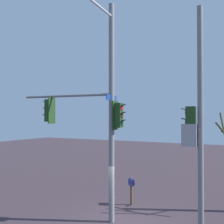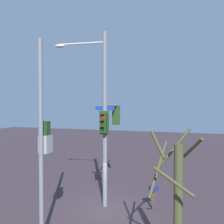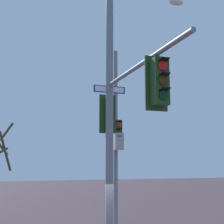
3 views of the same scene
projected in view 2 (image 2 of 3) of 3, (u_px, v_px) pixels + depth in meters
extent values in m
plane|color=#392D34|center=(106.00, 209.00, 13.40)|extent=(80.00, 80.00, 0.00)
cylinder|color=slate|center=(105.00, 120.00, 13.67)|extent=(0.26, 0.26, 9.84)
cylinder|color=silver|center=(82.00, 43.00, 13.83)|extent=(0.37, 2.69, 0.10)
ellipsoid|color=silver|center=(60.00, 46.00, 14.11)|extent=(0.42, 0.63, 0.20)
cylinder|color=slate|center=(114.00, 105.00, 15.98)|extent=(4.76, 0.60, 0.12)
cube|color=#1E3D19|center=(116.00, 115.00, 16.99)|extent=(0.33, 0.39, 1.10)
cube|color=#1E3D19|center=(116.00, 116.00, 16.82)|extent=(0.09, 0.56, 1.30)
cylinder|color=red|center=(117.00, 111.00, 17.14)|extent=(0.05, 0.22, 0.22)
cube|color=black|center=(117.00, 109.00, 17.21)|extent=(0.18, 0.22, 0.06)
cylinder|color=#352504|center=(117.00, 115.00, 17.15)|extent=(0.05, 0.22, 0.22)
cube|color=black|center=(117.00, 114.00, 17.22)|extent=(0.18, 0.22, 0.06)
cylinder|color=black|center=(117.00, 120.00, 17.16)|extent=(0.05, 0.22, 0.22)
cube|color=black|center=(117.00, 118.00, 17.23)|extent=(0.18, 0.22, 0.06)
cylinder|color=slate|center=(116.00, 107.00, 16.97)|extent=(0.04, 0.04, 0.15)
cube|color=#1E3D19|center=(103.00, 123.00, 13.33)|extent=(0.32, 0.38, 1.10)
cube|color=#1E3D19|center=(104.00, 123.00, 13.50)|extent=(0.07, 0.56, 1.30)
cylinder|color=red|center=(102.00, 117.00, 13.17)|extent=(0.04, 0.22, 0.22)
cube|color=black|center=(102.00, 115.00, 13.09)|extent=(0.17, 0.22, 0.06)
cylinder|color=#352504|center=(102.00, 123.00, 13.18)|extent=(0.04, 0.22, 0.22)
cube|color=black|center=(102.00, 121.00, 13.10)|extent=(0.17, 0.22, 0.06)
cylinder|color=black|center=(102.00, 129.00, 13.18)|extent=(0.04, 0.22, 0.22)
cube|color=black|center=(102.00, 127.00, 13.11)|extent=(0.17, 0.22, 0.06)
cube|color=navy|center=(105.00, 108.00, 13.65)|extent=(0.13, 1.10, 0.24)
cube|color=white|center=(105.00, 108.00, 13.67)|extent=(0.10, 1.00, 0.18)
cylinder|color=slate|center=(41.00, 141.00, 10.11)|extent=(0.19, 0.19, 8.49)
cube|color=#99999E|center=(45.00, 144.00, 10.45)|extent=(0.53, 0.43, 0.77)
cube|color=#1E3D19|center=(45.00, 134.00, 10.41)|extent=(0.31, 0.37, 1.10)
cylinder|color=red|center=(47.00, 126.00, 10.55)|extent=(0.03, 0.22, 0.22)
cube|color=black|center=(48.00, 123.00, 10.62)|extent=(0.16, 0.21, 0.06)
cylinder|color=#352504|center=(47.00, 134.00, 10.56)|extent=(0.03, 0.22, 0.22)
cube|color=black|center=(48.00, 131.00, 10.63)|extent=(0.16, 0.21, 0.06)
cylinder|color=black|center=(47.00, 141.00, 10.57)|extent=(0.03, 0.22, 0.22)
cube|color=black|center=(48.00, 138.00, 10.64)|extent=(0.16, 0.21, 0.06)
cube|color=#4C3823|center=(153.00, 201.00, 13.24)|extent=(0.10, 0.10, 1.05)
cube|color=navy|center=(154.00, 189.00, 13.22)|extent=(0.47, 0.49, 0.24)
cylinder|color=navy|center=(154.00, 187.00, 13.22)|extent=(0.47, 0.49, 0.24)
cylinder|color=#434628|center=(178.00, 212.00, 7.92)|extent=(0.30, 0.30, 4.49)
cylinder|color=#434628|center=(173.00, 182.00, 7.35)|extent=(0.35, 1.28, 0.79)
cylinder|color=#434628|center=(192.00, 148.00, 8.00)|extent=(0.96, 0.68, 0.84)
cylinder|color=#434628|center=(157.00, 144.00, 7.78)|extent=(1.37, 0.68, 0.73)
cylinder|color=#434628|center=(173.00, 150.00, 8.47)|extent=(0.57, 1.23, 1.50)
cylinder|color=#434628|center=(158.00, 168.00, 8.28)|extent=(1.46, 0.53, 1.71)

